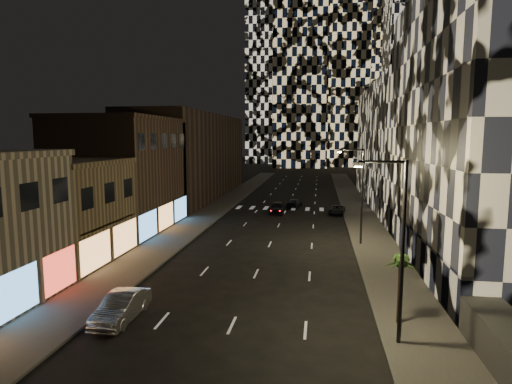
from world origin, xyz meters
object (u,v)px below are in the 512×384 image
(car_silver_parked, at_px, (121,307))
(car_dark_rightlane, at_px, (337,210))
(streetlight_near, at_px, (398,239))
(streetlight_far, at_px, (360,189))
(palm_tree, at_px, (401,267))
(car_dark_oncoming, at_px, (294,203))
(car_dark_midlane, at_px, (277,207))

(car_silver_parked, relative_size, car_dark_rightlane, 1.13)
(streetlight_near, relative_size, streetlight_far, 1.00)
(car_dark_rightlane, relative_size, palm_tree, 1.08)
(streetlight_far, xyz_separation_m, car_dark_oncoming, (-7.33, 21.17, -4.73))
(streetlight_far, height_order, palm_tree, streetlight_far)
(car_silver_parked, relative_size, car_dark_oncoming, 1.09)
(car_dark_oncoming, relative_size, palm_tree, 1.12)
(streetlight_near, xyz_separation_m, car_dark_oncoming, (-7.33, 41.17, -4.73))
(car_silver_parked, bearing_deg, streetlight_near, -1.97)
(car_dark_midlane, bearing_deg, streetlight_near, -78.23)
(streetlight_near, height_order, car_dark_oncoming, streetlight_near)
(streetlight_near, height_order, palm_tree, streetlight_near)
(streetlight_near, relative_size, car_silver_parked, 1.93)
(car_dark_oncoming, bearing_deg, car_dark_rightlane, 149.60)
(car_dark_rightlane, bearing_deg, streetlight_far, -77.50)
(car_dark_midlane, height_order, palm_tree, palm_tree)
(streetlight_far, bearing_deg, streetlight_near, -90.00)
(streetlight_near, bearing_deg, palm_tree, 74.43)
(streetlight_near, xyz_separation_m, car_dark_rightlane, (-1.35, 36.44, -4.78))
(streetlight_far, distance_m, palm_tree, 17.81)
(streetlight_far, distance_m, car_dark_midlane, 19.15)
(car_dark_rightlane, bearing_deg, car_silver_parked, -102.56)
(streetlight_near, relative_size, car_dark_rightlane, 2.18)
(streetlight_near, relative_size, car_dark_oncoming, 2.11)
(streetlight_near, relative_size, car_dark_midlane, 1.99)
(streetlight_far, bearing_deg, car_dark_oncoming, 109.11)
(car_dark_midlane, bearing_deg, car_dark_rightlane, -0.12)
(car_dark_midlane, bearing_deg, streetlight_far, -62.58)
(car_dark_oncoming, relative_size, car_dark_rightlane, 1.04)
(streetlight_far, bearing_deg, palm_tree, -87.91)
(streetlight_far, relative_size, palm_tree, 2.36)
(streetlight_near, distance_m, car_dark_midlane, 37.54)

